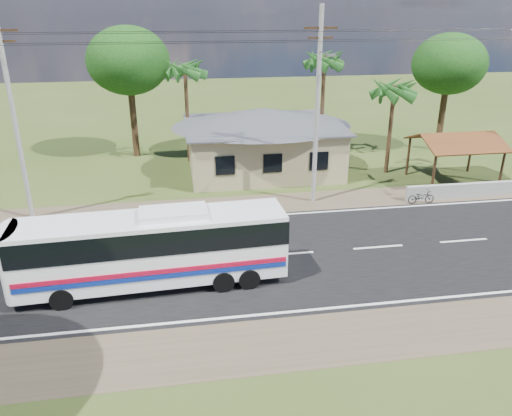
{
  "coord_description": "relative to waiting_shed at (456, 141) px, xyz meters",
  "views": [
    {
      "loc": [
        -4.82,
        -20.46,
        11.0
      ],
      "look_at": [
        -1.35,
        1.0,
        2.05
      ],
      "focal_mm": 35.0,
      "sensor_mm": 36.0,
      "label": 1
    }
  ],
  "objects": [
    {
      "name": "palm_far",
      "position": [
        -17.0,
        7.5,
        3.95
      ],
      "size": [
        2.8,
        2.8,
        7.7
      ],
      "color": "#47301E",
      "rests_on": "ground"
    },
    {
      "name": "house",
      "position": [
        -12.0,
        4.5,
        -0.09
      ],
      "size": [
        12.4,
        10.0,
        5.0
      ],
      "color": "tan",
      "rests_on": "ground"
    },
    {
      "name": "motorcycle",
      "position": [
        -3.81,
        -3.41,
        -2.31
      ],
      "size": [
        1.61,
        0.63,
        0.83
      ],
      "primitive_type": "imported",
      "rotation": [
        0.0,
        0.0,
        1.52
      ],
      "color": "black",
      "rests_on": "ground"
    },
    {
      "name": "coach_bus",
      "position": [
        -19.05,
        -10.35,
        -0.8
      ],
      "size": [
        10.96,
        2.83,
        3.37
      ],
      "rotation": [
        0.0,
        0.0,
        0.05
      ],
      "color": "white",
      "rests_on": "ground"
    },
    {
      "name": "palm_near",
      "position": [
        -3.5,
        2.5,
        2.98
      ],
      "size": [
        2.8,
        2.8,
        6.7
      ],
      "color": "#47301E",
      "rests_on": "ground"
    },
    {
      "name": "ground",
      "position": [
        -13.0,
        -8.5,
        -2.73
      ],
      "size": [
        120.0,
        120.0,
        0.0
      ],
      "primitive_type": "plane",
      "color": "#2E4217",
      "rests_on": "ground"
    },
    {
      "name": "tree_behind_house",
      "position": [
        -21.0,
        9.5,
        4.39
      ],
      "size": [
        6.0,
        6.0,
        9.61
      ],
      "color": "#47301E",
      "rests_on": "ground"
    },
    {
      "name": "waiting_shed",
      "position": [
        0.0,
        0.0,
        0.0
      ],
      "size": [
        5.2,
        4.48,
        3.35
      ],
      "color": "#392314",
      "rests_on": "ground"
    },
    {
      "name": "utility_poles",
      "position": [
        -10.33,
        -2.01,
        3.04
      ],
      "size": [
        32.8,
        2.22,
        11.0
      ],
      "color": "#9E9E99",
      "rests_on": "ground"
    },
    {
      "name": "palm_mid",
      "position": [
        -7.0,
        7.0,
        4.43
      ],
      "size": [
        2.8,
        2.8,
        8.2
      ],
      "color": "#47301E",
      "rests_on": "ground"
    },
    {
      "name": "concrete_barrier",
      "position": [
        -1.0,
        -2.9,
        -2.28
      ],
      "size": [
        7.0,
        0.3,
        0.9
      ],
      "primitive_type": "cube",
      "color": "#9E9E99",
      "rests_on": "ground"
    },
    {
      "name": "tree_behind_shed",
      "position": [
        3.0,
        7.5,
        3.95
      ],
      "size": [
        5.6,
        5.6,
        9.02
      ],
      "color": "#47301E",
      "rests_on": "ground"
    },
    {
      "name": "road",
      "position": [
        -13.0,
        -8.5,
        -2.72
      ],
      "size": [
        120.0,
        16.0,
        0.03
      ],
      "color": "black",
      "rests_on": "ground"
    }
  ]
}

